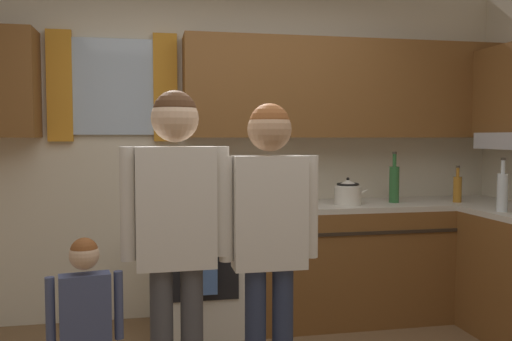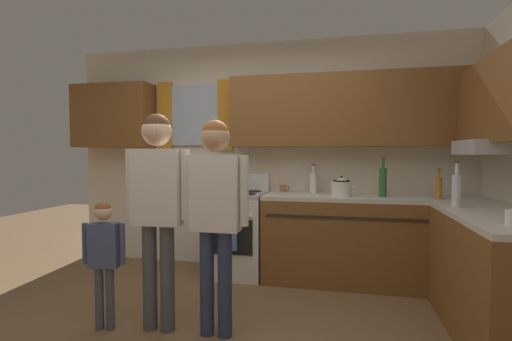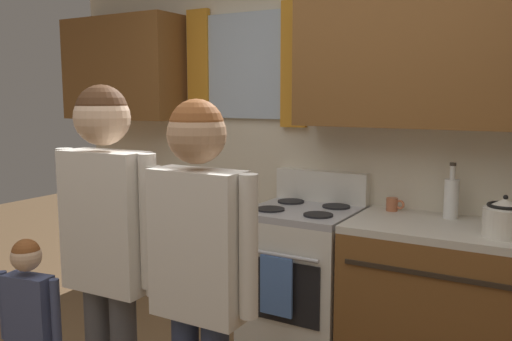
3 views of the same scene
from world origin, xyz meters
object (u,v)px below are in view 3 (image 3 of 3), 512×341
object	(u,v)px
stove_oven	(303,277)
adult_holding_child	(107,236)
bottle_milk_white	(451,197)
cup_terracotta	(393,204)
stovetop_kettle	(505,218)
adult_in_plaid	(199,260)
small_child	(30,320)

from	to	relation	value
stove_oven	adult_holding_child	xyz separation A→B (m)	(-0.22, -1.39, 0.55)
bottle_milk_white	cup_terracotta	bearing A→B (deg)	175.14
bottle_milk_white	stovetop_kettle	xyz separation A→B (m)	(0.30, -0.28, -0.02)
cup_terracotta	adult_in_plaid	distance (m)	1.61
bottle_milk_white	cup_terracotta	size ratio (longest dim) A/B	2.88
adult_holding_child	small_child	size ratio (longest dim) A/B	1.67
stovetop_kettle	adult_holding_child	bearing A→B (deg)	-136.19
adult_holding_child	adult_in_plaid	world-z (taller)	adult_holding_child
cup_terracotta	adult_holding_child	bearing A→B (deg)	-113.87
adult_holding_child	small_child	distance (m)	0.58
adult_holding_child	cup_terracotta	bearing A→B (deg)	66.13
adult_holding_child	small_child	world-z (taller)	adult_holding_child
bottle_milk_white	adult_holding_child	size ratio (longest dim) A/B	0.19
stove_oven	stovetop_kettle	distance (m)	1.24
bottle_milk_white	small_child	size ratio (longest dim) A/B	0.32
adult_holding_child	bottle_milk_white	bearing A→B (deg)	56.44
stove_oven	bottle_milk_white	bearing A→B (deg)	12.24
stovetop_kettle	adult_in_plaid	xyz separation A→B (m)	(-0.89, -1.27, -0.01)
bottle_milk_white	small_child	world-z (taller)	bottle_milk_white
stove_oven	stovetop_kettle	world-z (taller)	stovetop_kettle
stove_oven	cup_terracotta	bearing A→B (deg)	23.03
cup_terracotta	adult_holding_child	size ratio (longest dim) A/B	0.07
stovetop_kettle	adult_in_plaid	world-z (taller)	adult_in_plaid
bottle_milk_white	stovetop_kettle	bearing A→B (deg)	-43.30
cup_terracotta	small_child	world-z (taller)	cup_terracotta
bottle_milk_white	cup_terracotta	distance (m)	0.34
adult_holding_child	stove_oven	bearing A→B (deg)	80.94
stovetop_kettle	adult_holding_child	xyz separation A→B (m)	(-1.34, -1.29, 0.03)
bottle_milk_white	adult_in_plaid	size ratio (longest dim) A/B	0.20
adult_holding_child	adult_in_plaid	distance (m)	0.45
cup_terracotta	stovetop_kettle	bearing A→B (deg)	-26.14
bottle_milk_white	adult_in_plaid	bearing A→B (deg)	-110.83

